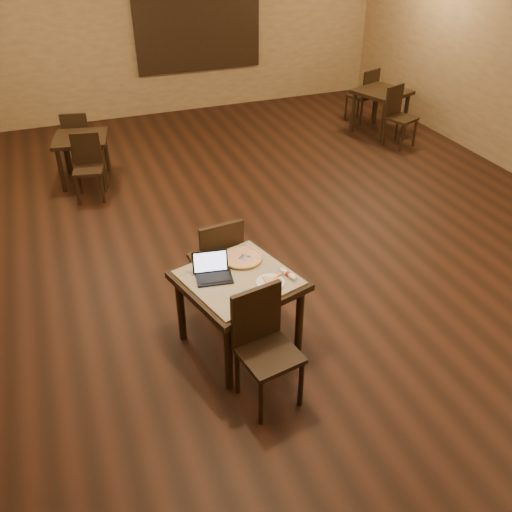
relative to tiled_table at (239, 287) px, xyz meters
name	(u,v)px	position (x,y,z in m)	size (l,w,h in m)	color
ground	(278,236)	(1.07, 1.63, -0.66)	(10.00, 10.00, 0.00)	black
wall_back	(171,28)	(1.07, 6.63, 0.84)	(8.00, 0.02, 3.00)	#997B4E
mural	(198,24)	(1.57, 6.59, 0.89)	(2.34, 0.05, 1.64)	#225B7F
tiled_table	(239,287)	(0.00, 0.00, 0.00)	(1.14, 1.14, 0.76)	black
chair_main_near	(263,340)	(-0.01, -0.61, -0.09)	(0.50, 0.50, 1.00)	black
chair_main_far	(218,259)	(0.01, 0.61, -0.10)	(0.47, 0.47, 1.00)	black
laptop	(212,270)	(-0.20, 0.10, 0.16)	(0.33, 0.28, 0.21)	black
plate	(270,282)	(0.22, -0.18, 0.11)	(0.24, 0.24, 0.01)	white
pizza_slice	(270,281)	(0.22, -0.18, 0.13)	(0.19, 0.19, 0.02)	beige
pizza_pan	(242,259)	(0.12, 0.24, 0.11)	(0.33, 0.33, 0.01)	silver
pizza_whole	(242,258)	(0.12, 0.24, 0.12)	(0.36, 0.36, 0.03)	beige
spatula	(245,258)	(0.14, 0.22, 0.13)	(0.09, 0.22, 0.01)	silver
napkin_roll	(288,274)	(0.40, -0.14, 0.12)	(0.10, 0.19, 0.04)	white
other_table_a	(381,98)	(4.07, 4.23, -0.05)	(1.02, 1.02, 0.74)	black
other_table_a_chair_near	(398,112)	(4.04, 3.67, -0.12)	(0.53, 0.53, 0.96)	black
other_table_a_chair_far	(365,93)	(4.10, 4.79, -0.12)	(0.53, 0.53, 0.96)	black
other_table_b	(82,144)	(-0.91, 4.06, -0.10)	(0.85, 0.85, 0.68)	black
other_table_b_chair_near	(88,163)	(-0.89, 3.55, -0.17)	(0.45, 0.45, 0.87)	black
other_table_b_chair_far	(78,137)	(-0.92, 4.57, -0.17)	(0.45, 0.45, 0.87)	black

